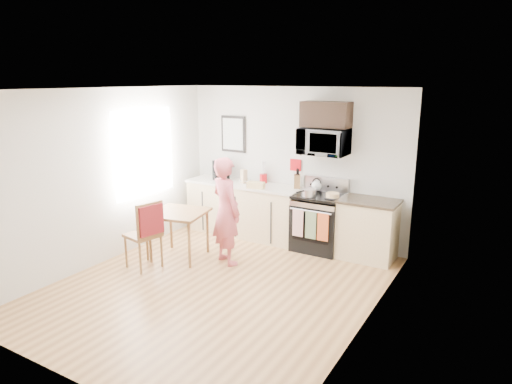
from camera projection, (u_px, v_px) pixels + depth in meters
The scene contains 28 objects.
floor at pixel (217, 286), 6.15m from camera, with size 4.60×4.60×0.00m, color #916138.
back_wall at pixel (293, 165), 7.76m from camera, with size 4.00×0.04×2.60m, color beige.
front_wall at pixel (60, 249), 3.91m from camera, with size 4.00×0.04×2.60m, color beige.
left_wall at pixel (106, 177), 6.82m from camera, with size 0.04×4.60×2.60m, color beige.
right_wall at pixel (368, 216), 4.85m from camera, with size 0.04×4.60×2.60m, color beige.
ceiling at pixel (213, 89), 5.52m from camera, with size 4.00×4.60×0.04m, color white.
window at pixel (144, 153), 7.41m from camera, with size 0.06×1.40×1.50m.
cabinet_left at pixel (244, 210), 8.11m from camera, with size 2.10×0.60×0.90m, color #D6B689.
countertop_left at pixel (244, 184), 7.99m from camera, with size 2.14×0.64×0.04m, color beige.
cabinet_right at pixel (368, 231), 7.01m from camera, with size 0.84×0.60×0.90m, color #D6B689.
countertop_right at pixel (369, 201), 6.90m from camera, with size 0.88×0.64×0.04m, color black.
range at pixel (319, 224), 7.39m from camera, with size 0.76×0.70×1.16m.
microwave at pixel (324, 142), 7.16m from camera, with size 0.76×0.51×0.42m, color silver.
upper_cabinet at pixel (326, 114), 7.09m from camera, with size 0.76×0.35×0.40m, color black.
wall_art at pixel (233, 134), 8.22m from camera, with size 0.50×0.04×0.65m.
wall_trivet at pixel (296, 165), 7.72m from camera, with size 0.20×0.02×0.20m, color #AB0E15.
person at pixel (226, 211), 6.77m from camera, with size 0.59×0.39×1.62m, color #D03948.
dining_table at pixel (179, 217), 7.00m from camera, with size 0.82×0.82×0.74m.
chair at pixel (148, 227), 6.53m from camera, with size 0.56×0.52×1.03m.
knife_block at pixel (297, 181), 7.62m from camera, with size 0.10×0.14×0.23m, color brown.
utensil_crock at pixel (263, 174), 7.98m from camera, with size 0.13×0.13×0.39m.
fruit_bowl at pixel (245, 180), 8.05m from camera, with size 0.27×0.27×0.10m.
milk_carton at pixel (244, 176), 7.98m from camera, with size 0.09×0.09×0.24m, color tan.
coffee_maker at pixel (221, 171), 8.22m from camera, with size 0.27×0.33×0.35m.
bread_bag at pixel (256, 185), 7.61m from camera, with size 0.29×0.13×0.11m, color tan.
cake at pixel (333, 196), 7.05m from camera, with size 0.25×0.25×0.08m.
kettle at pixel (317, 186), 7.48m from camera, with size 0.17×0.17×0.22m.
pot at pixel (309, 193), 7.16m from camera, with size 0.22×0.37×0.11m.
Camera 1 is at (3.31, -4.62, 2.73)m, focal length 32.00 mm.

